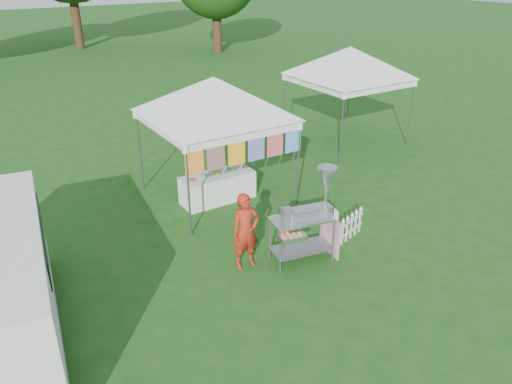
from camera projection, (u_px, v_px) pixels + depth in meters
ground at (302, 260)px, 9.92m from camera, size 120.00×120.00×0.00m
canopy_main at (214, 77)px, 11.32m from camera, size 4.24×4.24×3.45m
canopy_right at (351, 47)px, 15.13m from camera, size 4.24×4.24×3.45m
donut_cart at (312, 208)px, 9.52m from camera, size 1.48×0.92×1.89m
vendor at (246, 231)px, 9.43m from camera, size 0.59×0.41×1.53m
picket_fence at (349, 228)px, 10.50m from camera, size 1.04×0.34×0.56m
display_table at (218, 187)px, 12.22m from camera, size 1.80×0.70×0.69m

